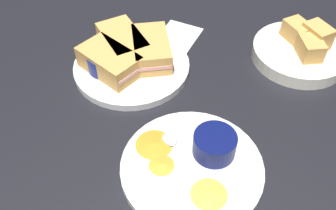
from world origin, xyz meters
The scene contains 13 objects.
ground_plane centered at (0.00, 0.00, -1.50)cm, with size 110.00×110.00×3.00cm, color black.
plate_sandwich_main centered at (-7.15, -10.76, 0.80)cm, with size 25.34×25.34×1.60cm, color silver.
sandwich_half_near centered at (-10.26, -7.09, 4.00)cm, with size 14.92×11.96×4.80cm.
sandwich_half_far centered at (-10.83, -13.87, 4.00)cm, with size 14.73×14.37×4.80cm.
sandwich_half_extra centered at (-4.04, -14.44, 4.00)cm, with size 12.76×15.04×4.80cm.
ramekin_dark_sauce centered at (-4.19, -15.63, 3.71)cm, with size 7.40×7.40×3.93cm.
spoon_by_dark_ramekin centered at (-8.82, -12.20, 1.96)cm, with size 8.81×7.07×0.80cm.
plate_chips_companion centered at (15.50, 7.46, 0.80)cm, with size 24.59×24.59×1.60cm, color silver.
ramekin_light_gravy centered at (11.82, 10.53, 3.82)cm, with size 7.50×7.50×4.14cm.
spoon_by_gravy_ramekin centered at (12.28, 3.47, 1.96)cm, with size 7.37×8.60×0.80cm.
plantain_chip_scatter centered at (16.33, 4.65, 1.90)cm, with size 16.21×19.71×0.60cm.
bread_basket_rear centered at (-20.18, 24.92, 2.29)cm, with size 20.81×20.81×7.99cm.
paper_napkin_folded centered at (-21.20, -3.61, 0.20)cm, with size 11.00×9.00×0.40cm, color white.
Camera 1 is at (51.41, 12.36, 55.13)cm, focal length 40.01 mm.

